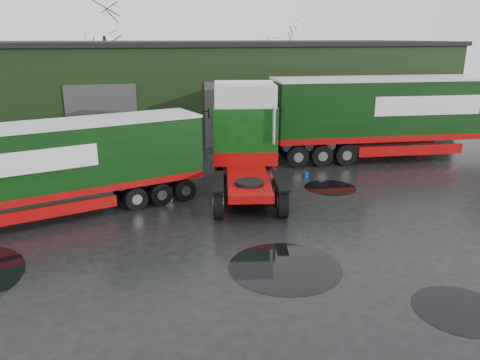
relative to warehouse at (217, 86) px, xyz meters
name	(u,v)px	position (x,y,z in m)	size (l,w,h in m)	color
ground	(275,237)	(-2.00, -20.00, -3.16)	(100.00, 100.00, 0.00)	black
warehouse	(217,86)	(0.00, 0.00, 0.00)	(32.40, 12.40, 6.30)	black
hero_tractor	(247,143)	(-1.82, -15.50, -0.83)	(3.18, 7.48, 4.65)	#0C3D0E
trailer_left	(53,170)	(-9.50, -16.04, -1.35)	(2.38, 11.61, 3.61)	silver
lorry_right	(391,118)	(7.64, -11.00, -0.89)	(2.98, 17.24, 4.53)	silver
wash_bucket	(306,174)	(1.69, -13.51, -3.03)	(0.27, 0.27, 0.26)	#073EA7
tree_back_a	(106,59)	(-8.00, 10.00, 1.59)	(4.40, 4.40, 9.50)	black
tree_back_b	(278,67)	(8.00, 10.00, 0.59)	(4.40, 4.40, 7.50)	black
puddle_0	(285,267)	(-2.38, -22.19, -3.15)	(3.41, 3.41, 0.01)	black
puddle_1	(330,188)	(2.15, -15.39, -3.15)	(2.34, 2.34, 0.01)	black
puddle_3	(461,310)	(1.17, -25.43, -3.15)	(2.40, 2.40, 0.01)	black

